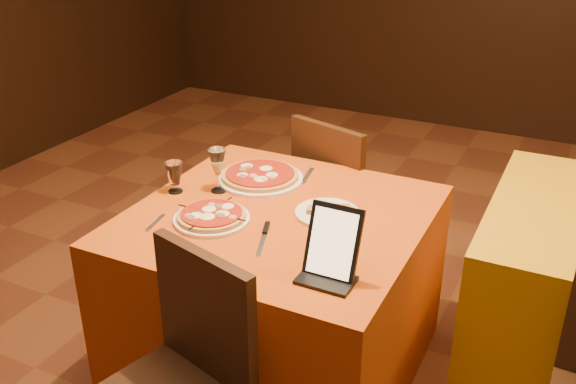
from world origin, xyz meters
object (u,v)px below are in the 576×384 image
at_px(pizza_near, 212,217).
at_px(water_glass, 174,177).
at_px(chair_main_far, 350,201).
at_px(main_table, 279,294).
at_px(wine_glass, 218,170).
at_px(tablet, 333,242).
at_px(pizza_far, 260,177).

relative_size(pizza_near, water_glass, 2.23).
bearing_deg(chair_main_far, water_glass, 76.90).
bearing_deg(main_table, wine_glass, 167.77).
bearing_deg(tablet, water_glass, 160.87).
bearing_deg(pizza_near, main_table, 39.80).
distance_m(chair_main_far, water_glass, 1.00).
height_order(pizza_far, wine_glass, wine_glass).
bearing_deg(tablet, main_table, 139.18).
height_order(chair_main_far, pizza_far, chair_main_far).
bearing_deg(water_glass, pizza_far, 45.17).
distance_m(pizza_near, tablet, 0.58).
height_order(wine_glass, tablet, tablet).
height_order(main_table, chair_main_far, chair_main_far).
bearing_deg(tablet, pizza_far, 136.17).
height_order(main_table, pizza_far, pizza_far).
distance_m(main_table, wine_glass, 0.57).
bearing_deg(pizza_far, chair_main_far, 68.54).
relative_size(chair_main_far, wine_glass, 4.79).
relative_size(main_table, pizza_far, 2.97).
height_order(pizza_far, water_glass, water_glass).
xyz_separation_m(main_table, wine_glass, (-0.31, 0.07, 0.47)).
height_order(wine_glass, water_glass, wine_glass).
relative_size(main_table, wine_glass, 5.79).
height_order(pizza_near, water_glass, water_glass).
relative_size(chair_main_far, water_glass, 7.00).
bearing_deg(tablet, pizza_near, 165.90).
height_order(main_table, pizza_near, pizza_near).
bearing_deg(wine_glass, chair_main_far, 66.37).
bearing_deg(pizza_near, chair_main_far, 78.17).
bearing_deg(chair_main_far, pizza_near, 95.48).
bearing_deg(main_table, pizza_far, 131.41).
relative_size(main_table, chair_main_far, 1.21).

